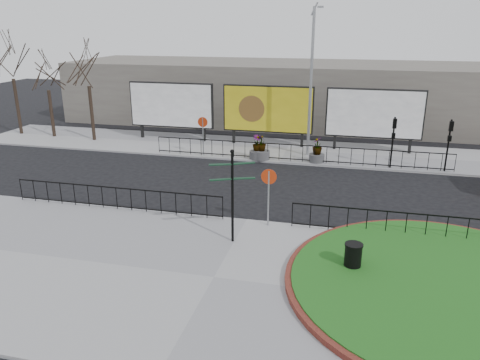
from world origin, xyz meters
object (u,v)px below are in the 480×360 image
(lamp_post, at_px, (311,81))
(litter_bin, at_px, (353,257))
(planter_a, at_px, (257,150))
(planter_b, at_px, (262,151))
(fingerpost_sign, at_px, (232,187))
(billboard_mid, at_px, (268,109))
(planter_c, at_px, (317,152))

(lamp_post, distance_m, litter_bin, 15.39)
(lamp_post, relative_size, planter_a, 6.12)
(planter_a, relative_size, planter_b, 0.99)
(litter_bin, distance_m, planter_b, 14.10)
(lamp_post, xyz_separation_m, fingerpost_sign, (-1.58, -13.20, -2.47))
(litter_bin, height_order, planter_a, planter_a)
(billboard_mid, height_order, litter_bin, billboard_mid)
(fingerpost_sign, distance_m, planter_b, 11.78)
(billboard_mid, height_order, lamp_post, lamp_post)
(planter_a, height_order, planter_b, planter_b)
(billboard_mid, distance_m, lamp_post, 4.23)
(planter_a, bearing_deg, billboard_mid, 90.00)
(lamp_post, height_order, planter_c, lamp_post)
(lamp_post, relative_size, planter_b, 6.05)
(fingerpost_sign, relative_size, litter_bin, 3.59)
(planter_a, bearing_deg, litter_bin, -65.06)
(litter_bin, relative_size, planter_c, 0.67)
(fingerpost_sign, relative_size, planter_a, 2.46)
(fingerpost_sign, xyz_separation_m, litter_bin, (4.57, -1.30, -1.71))
(fingerpost_sign, height_order, planter_a, fingerpost_sign)
(planter_c, bearing_deg, lamp_post, 115.40)
(billboard_mid, relative_size, fingerpost_sign, 1.67)
(lamp_post, relative_size, fingerpost_sign, 2.49)
(billboard_mid, height_order, planter_b, billboard_mid)
(planter_c, bearing_deg, litter_bin, -80.00)
(lamp_post, bearing_deg, litter_bin, -78.34)
(billboard_mid, bearing_deg, planter_c, -42.84)
(planter_a, xyz_separation_m, planter_c, (3.70, 0.14, 0.03))
(litter_bin, height_order, planter_c, planter_c)
(planter_b, bearing_deg, lamp_post, 30.58)
(lamp_post, bearing_deg, billboard_mid, 146.75)
(fingerpost_sign, bearing_deg, planter_a, 77.02)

